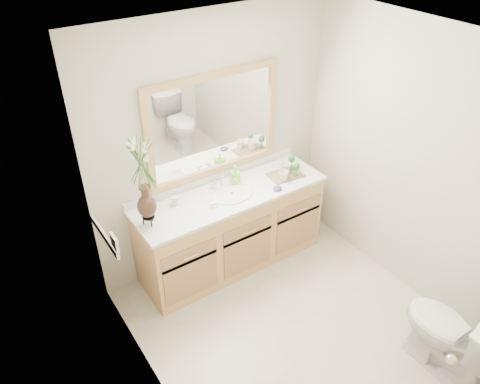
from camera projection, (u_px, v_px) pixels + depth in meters
floor at (296, 327)px, 4.03m from camera, size 2.60×2.60×0.00m
ceiling at (324, 49)px, 2.68m from camera, size 2.40×2.60×0.02m
wall_back at (213, 145)px, 4.25m from camera, size 2.40×0.02×2.40m
wall_front at (469, 340)px, 2.46m from camera, size 2.40×0.02×2.40m
wall_left at (154, 283)px, 2.80m from camera, size 0.02×2.60×2.40m
wall_right at (416, 168)px, 3.91m from camera, size 0.02×2.60×2.40m
vanity at (231, 230)px, 4.50m from camera, size 1.80×0.55×0.80m
counter at (231, 194)px, 4.27m from camera, size 1.84×0.57×0.03m
sink at (232, 199)px, 4.28m from camera, size 0.38×0.34×0.23m
mirror at (214, 125)px, 4.12m from camera, size 1.32×0.04×0.97m
switch_plate at (114, 242)px, 3.46m from camera, size 0.02×0.12×0.12m
toilet at (449, 335)px, 3.51m from camera, size 0.42×0.75×0.74m
flower_vase at (142, 171)px, 3.59m from camera, size 0.19×0.19×0.77m
tumbler at (175, 201)px, 4.09m from camera, size 0.06×0.06×0.08m
soap_dish at (213, 205)px, 4.09m from camera, size 0.09×0.09×0.03m
soap_bottle at (235, 175)px, 4.37m from camera, size 0.09×0.09×0.16m
purple_dish at (277, 188)px, 4.29m from camera, size 0.09×0.08×0.03m
tray at (285, 175)px, 4.50m from camera, size 0.34×0.24×0.02m
mug_left at (284, 175)px, 4.39m from camera, size 0.12×0.12×0.10m
mug_right at (285, 168)px, 4.49m from camera, size 0.13×0.13×0.11m
goblet_front at (297, 167)px, 4.43m from camera, size 0.06×0.06×0.13m
goblet_back at (292, 159)px, 4.53m from camera, size 0.07×0.07×0.15m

